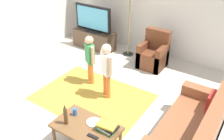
% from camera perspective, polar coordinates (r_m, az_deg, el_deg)
% --- Properties ---
extents(ground, '(7.80, 7.80, 0.00)m').
position_cam_1_polar(ground, '(4.62, -4.20, -10.13)').
color(ground, beige).
extents(wall_back, '(6.00, 0.12, 2.70)m').
position_cam_1_polar(wall_back, '(6.36, 12.51, 14.71)').
color(wall_back, silver).
rests_on(wall_back, ground).
extents(area_rug, '(2.20, 1.60, 0.01)m').
position_cam_1_polar(area_rug, '(5.03, -4.57, -6.23)').
color(area_rug, '#B28C33').
rests_on(area_rug, ground).
extents(tv_stand, '(1.20, 0.44, 0.50)m').
position_cam_1_polar(tv_stand, '(6.96, -4.13, 7.04)').
color(tv_stand, '#4C3828').
rests_on(tv_stand, ground).
extents(tv, '(1.10, 0.28, 0.71)m').
position_cam_1_polar(tv, '(6.73, -4.43, 11.70)').
color(tv, black).
rests_on(tv, tv_stand).
extents(couch, '(0.80, 1.80, 0.86)m').
position_cam_1_polar(couch, '(4.03, 18.37, -13.78)').
color(couch, brown).
rests_on(couch, ground).
extents(armchair, '(0.60, 0.60, 0.90)m').
position_cam_1_polar(armchair, '(6.05, 9.60, 3.47)').
color(armchair, brown).
rests_on(armchair, ground).
extents(child_near_tv, '(0.33, 0.22, 1.10)m').
position_cam_1_polar(child_near_tv, '(5.17, -5.14, 3.35)').
color(child_near_tv, orange).
rests_on(child_near_tv, ground).
extents(child_center, '(0.35, 0.23, 1.15)m').
position_cam_1_polar(child_center, '(4.68, -1.27, 0.86)').
color(child_center, orange).
rests_on(child_center, ground).
extents(coffee_table, '(1.00, 0.60, 0.42)m').
position_cam_1_polar(coffee_table, '(3.82, -5.99, -13.27)').
color(coffee_table, brown).
rests_on(coffee_table, ground).
extents(book_stack, '(0.31, 0.22, 0.12)m').
position_cam_1_polar(book_stack, '(3.66, -1.10, -13.04)').
color(book_stack, '#388C4C').
rests_on(book_stack, coffee_table).
extents(bottle, '(0.06, 0.06, 0.34)m').
position_cam_1_polar(bottle, '(3.78, -10.67, -10.41)').
color(bottle, '#4C3319').
rests_on(bottle, coffee_table).
extents(tv_remote, '(0.17, 0.06, 0.02)m').
position_cam_1_polar(tv_remote, '(3.61, -4.47, -15.07)').
color(tv_remote, black).
rests_on(tv_remote, coffee_table).
extents(soda_can, '(0.07, 0.07, 0.12)m').
position_cam_1_polar(soda_can, '(3.96, -8.58, -9.56)').
color(soda_can, '#2659B2').
rests_on(soda_can, coffee_table).
extents(plate, '(0.22, 0.22, 0.02)m').
position_cam_1_polar(plate, '(3.83, -4.29, -11.95)').
color(plate, white).
rests_on(plate, coffee_table).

